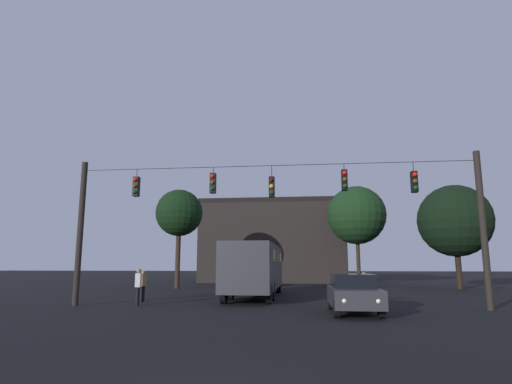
# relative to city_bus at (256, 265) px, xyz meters

# --- Properties ---
(ground_plane) EXTENTS (168.00, 168.00, 0.00)m
(ground_plane) POSITION_rel_city_bus_xyz_m (1.36, 5.36, -1.87)
(ground_plane) COLOR black
(ground_plane) RESTS_ON ground
(overhead_signal_span) EXTENTS (18.65, 0.44, 6.87)m
(overhead_signal_span) POSITION_rel_city_bus_xyz_m (1.40, -5.92, 2.28)
(overhead_signal_span) COLOR black
(overhead_signal_span) RESTS_ON ground
(city_bus) EXTENTS (2.56, 11.00, 3.00)m
(city_bus) POSITION_rel_city_bus_xyz_m (0.00, 0.00, 0.00)
(city_bus) COLOR #2D2D33
(city_bus) RESTS_ON ground
(car_near_right) EXTENTS (1.83, 4.35, 1.52)m
(car_near_right) POSITION_rel_city_bus_xyz_m (4.74, -7.62, -1.07)
(car_near_right) COLOR #2D2D33
(car_near_right) RESTS_ON ground
(car_far_left) EXTENTS (2.10, 4.43, 1.52)m
(car_far_left) POSITION_rel_city_bus_xyz_m (-1.91, 9.70, -1.07)
(car_far_left) COLOR #2D2D33
(car_far_left) RESTS_ON ground
(pedestrian_crossing_left) EXTENTS (0.29, 0.39, 1.52)m
(pedestrian_crossing_left) POSITION_rel_city_bus_xyz_m (5.76, -3.44, -1.02)
(pedestrian_crossing_left) COLOR black
(pedestrian_crossing_left) RESTS_ON ground
(pedestrian_crossing_center) EXTENTS (0.34, 0.42, 1.58)m
(pedestrian_crossing_center) POSITION_rel_city_bus_xyz_m (-5.47, -3.67, -0.98)
(pedestrian_crossing_center) COLOR black
(pedestrian_crossing_center) RESTS_ON ground
(pedestrian_crossing_right) EXTENTS (0.30, 0.40, 1.72)m
(pedestrian_crossing_right) POSITION_rel_city_bus_xyz_m (-4.94, -5.59, -0.89)
(pedestrian_crossing_right) COLOR black
(pedestrian_crossing_right) RESTS_ON ground
(corner_building) EXTENTS (15.23, 13.88, 8.70)m
(corner_building) POSITION_rel_city_bus_xyz_m (-0.46, 24.32, 2.49)
(corner_building) COLOR black
(corner_building) RESTS_ON ground
(tree_left_silhouette) EXTENTS (3.79, 3.79, 7.91)m
(tree_left_silhouette) POSITION_rel_city_bus_xyz_m (-7.17, 7.85, 4.10)
(tree_left_silhouette) COLOR #2D2116
(tree_left_silhouette) RESTS_ON ground
(tree_behind_building) EXTENTS (5.47, 5.47, 9.18)m
(tree_behind_building) POSITION_rel_city_bus_xyz_m (7.83, 14.93, 4.56)
(tree_behind_building) COLOR #2D2116
(tree_behind_building) RESTS_ON ground
(tree_right_far) EXTENTS (5.65, 5.65, 8.11)m
(tree_right_far) POSITION_rel_city_bus_xyz_m (14.73, 9.46, 3.41)
(tree_right_far) COLOR black
(tree_right_far) RESTS_ON ground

